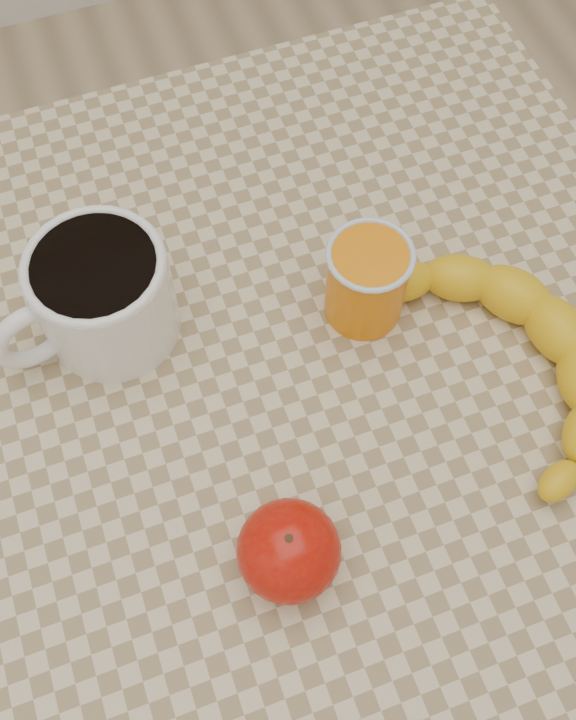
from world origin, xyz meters
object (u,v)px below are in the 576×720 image
object	(u,v)px
table	(288,408)
apple	(289,551)
coffee_mug	(100,295)
orange_juice_glass	(367,281)
banana	(496,359)

from	to	relation	value
table	apple	bearing A→B (deg)	-109.87
table	coffee_mug	size ratio (longest dim) A/B	4.37
orange_juice_glass	apple	size ratio (longest dim) A/B	0.88
orange_juice_glass	apple	distance (m)	0.25
apple	banana	size ratio (longest dim) A/B	0.29
coffee_mug	banana	world-z (taller)	coffee_mug
coffee_mug	apple	distance (m)	0.28
banana	apple	bearing A→B (deg)	-169.78
table	coffee_mug	xyz separation A→B (m)	(-0.14, 0.10, 0.14)
table	coffee_mug	world-z (taller)	coffee_mug
table	orange_juice_glass	xyz separation A→B (m)	(0.09, 0.04, 0.13)
table	orange_juice_glass	size ratio (longest dim) A/B	8.76
apple	banana	xyz separation A→B (m)	(0.23, 0.10, -0.01)
table	apple	world-z (taller)	apple
table	apple	size ratio (longest dim) A/B	7.73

